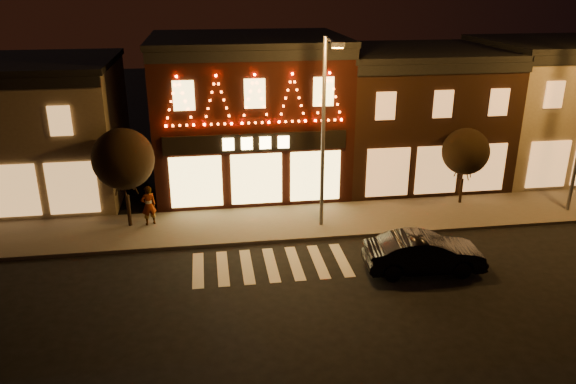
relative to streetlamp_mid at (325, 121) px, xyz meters
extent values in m
plane|color=black|center=(-2.83, -7.15, -5.26)|extent=(120.00, 120.00, 0.00)
cube|color=#47423D|center=(-0.83, 0.85, -5.18)|extent=(44.00, 4.00, 0.15)
cube|color=#6F624F|center=(-15.83, 6.85, -1.76)|extent=(12.00, 8.00, 7.00)
cube|color=black|center=(-2.83, 6.85, -1.26)|extent=(10.00, 8.00, 8.00)
cube|color=black|center=(-2.83, 6.85, 2.89)|extent=(10.20, 8.20, 0.30)
cube|color=black|center=(-2.83, 2.80, 2.49)|extent=(10.00, 0.25, 0.50)
cube|color=black|center=(-2.83, 2.75, -1.66)|extent=(9.00, 0.15, 0.90)
cube|color=#FFD87F|center=(-2.83, 2.65, -1.66)|extent=(3.40, 0.08, 0.60)
cube|color=#311B11|center=(6.67, 6.85, -1.66)|extent=(9.00, 8.00, 7.20)
cube|color=black|center=(6.67, 6.85, 2.09)|extent=(9.20, 8.20, 0.30)
cube|color=black|center=(6.67, 2.80, 1.69)|extent=(9.00, 0.25, 0.50)
cube|color=#6F624F|center=(15.67, 6.85, -1.51)|extent=(9.00, 8.00, 7.50)
cube|color=black|center=(15.67, 6.85, 2.39)|extent=(9.20, 8.20, 0.30)
cylinder|color=#59595E|center=(-0.02, 0.26, -0.76)|extent=(0.17, 0.17, 8.70)
cylinder|color=#59595E|center=(0.05, -0.61, 3.48)|extent=(0.24, 1.74, 0.11)
cube|color=#59595E|center=(0.11, -1.48, 3.43)|extent=(0.57, 0.34, 0.20)
cube|color=orange|center=(0.11, -1.48, 3.31)|extent=(0.43, 0.25, 0.05)
cylinder|color=black|center=(-9.01, 1.49, -4.34)|extent=(0.18, 0.18, 1.54)
sphere|color=black|center=(-9.01, 1.49, -1.81)|extent=(2.81, 2.81, 2.81)
cylinder|color=black|center=(7.73, 1.93, -4.46)|extent=(0.14, 0.14, 1.29)
sphere|color=black|center=(7.73, 1.93, -2.33)|extent=(2.37, 2.37, 2.37)
imported|color=black|center=(3.20, -4.55, -4.47)|extent=(4.86, 1.92, 1.57)
imported|color=gray|center=(-8.08, 1.48, -4.14)|extent=(0.82, 0.68, 1.93)
camera|label=1|loc=(-5.20, -23.76, 5.91)|focal=35.11mm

